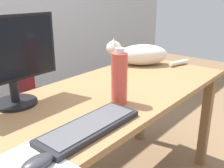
% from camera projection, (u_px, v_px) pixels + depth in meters
% --- Properties ---
extents(desk, '(1.57, 0.69, 0.74)m').
position_uv_depth(desk, '(112.00, 108.00, 1.45)').
color(desk, '#9E7247').
rests_on(desk, ground_plane).
extents(office_chair, '(0.49, 0.48, 0.92)m').
position_uv_depth(office_chair, '(44.00, 112.00, 1.97)').
color(office_chair, black).
rests_on(office_chair, ground_plane).
extents(monitor, '(0.48, 0.20, 0.41)m').
position_uv_depth(monitor, '(10.00, 58.00, 1.17)').
color(monitor, black).
rests_on(monitor, desk).
extents(keyboard, '(0.44, 0.15, 0.03)m').
position_uv_depth(keyboard, '(90.00, 127.00, 1.01)').
color(keyboard, '#232328').
rests_on(keyboard, desk).
extents(cat, '(0.45, 0.46, 0.20)m').
position_uv_depth(cat, '(140.00, 54.00, 1.89)').
color(cat, silver).
rests_on(cat, desk).
extents(computer_mouse, '(0.11, 0.06, 0.04)m').
position_uv_depth(computer_mouse, '(38.00, 163.00, 0.79)').
color(computer_mouse, '#333338').
rests_on(computer_mouse, desk).
extents(water_bottle, '(0.08, 0.08, 0.27)m').
position_uv_depth(water_bottle, '(119.00, 78.00, 1.22)').
color(water_bottle, '#D84C3D').
rests_on(water_bottle, desk).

